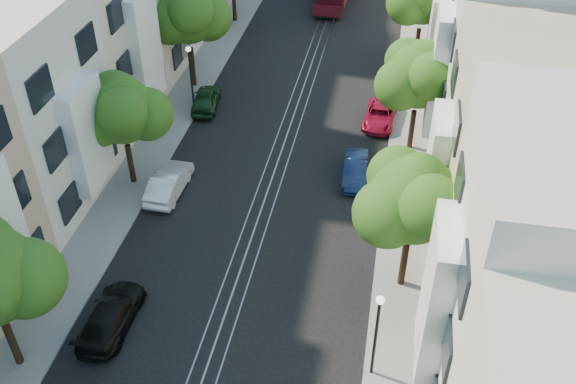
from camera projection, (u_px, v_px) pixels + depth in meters
The scene contains 19 objects.
ground at pixel (308, 75), 44.24m from camera, with size 200.00×200.00×0.00m, color black.
sidewalk_east at pixel (414, 83), 43.16m from camera, with size 2.50×80.00×0.12m, color gray.
sidewalk_west at pixel (207, 65), 45.25m from camera, with size 2.50×80.00×0.12m, color gray.
rail_left at pixel (300, 74), 44.32m from camera, with size 0.06×80.00×0.02m, color gray.
rail_slot at pixel (308, 74), 44.24m from camera, with size 0.06×80.00×0.02m, color gray.
rail_right at pixel (316, 75), 44.16m from camera, with size 0.06×80.00×0.02m, color gray.
lane_line at pixel (308, 75), 44.24m from camera, with size 0.08×80.00×0.01m, color tan.
townhouses_east at pixel (500, 15), 39.30m from camera, with size 7.75×72.00×12.00m.
tree_e_b at pixel (415, 201), 25.50m from camera, with size 4.93×4.08×6.68m.
tree_e_c at pixel (420, 77), 34.14m from camera, with size 4.84×3.99×6.52m.
tree_w_b at pixel (122, 112), 31.67m from camera, with size 4.72×3.87×6.27m.
tree_w_c at pixel (188, 14), 39.82m from camera, with size 5.13×4.28×7.09m.
lamp_east at pixel (377, 325), 22.92m from camera, with size 0.32×0.32×4.16m.
lamp_west at pixel (190, 69), 38.74m from camera, with size 0.32×0.32×4.16m.
parked_car_e_mid at pixel (355, 170), 34.29m from camera, with size 1.25×3.57×1.18m, color #0B193A.
parked_car_e_far at pixel (380, 115), 38.89m from camera, with size 1.79×3.89×1.08m, color maroon.
parked_car_w_near at pixel (111, 315), 26.19m from camera, with size 1.73×4.25×1.23m, color black.
parked_car_w_mid at pixel (169, 182), 33.31m from camera, with size 1.39×3.99×1.32m, color silver.
parked_car_w_far at pixel (206, 99), 40.27m from camera, with size 1.50×3.73×1.27m, color #16381A.
Camera 1 is at (5.94, -11.56, 20.61)m, focal length 40.00 mm.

